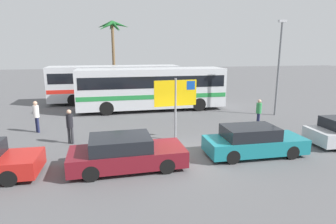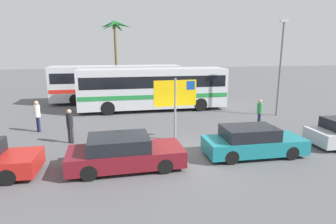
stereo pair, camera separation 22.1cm
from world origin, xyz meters
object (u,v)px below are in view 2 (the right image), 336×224
(car_maroon, at_px, (124,153))
(pedestrian_near_sign, at_px, (260,111))
(bus_front_coach, at_px, (153,87))
(car_teal, at_px, (253,142))
(bus_rear_coach, at_px, (117,82))
(pedestrian_crossing_lot, at_px, (37,114))
(ferry_sign, at_px, (176,96))
(pedestrian_by_bus, at_px, (70,123))

(car_maroon, bearing_deg, pedestrian_near_sign, 27.78)
(bus_front_coach, distance_m, car_teal, 10.88)
(car_teal, height_order, pedestrian_near_sign, pedestrian_near_sign)
(bus_front_coach, height_order, bus_rear_coach, same)
(car_teal, bearing_deg, pedestrian_crossing_lot, 151.38)
(bus_rear_coach, distance_m, pedestrian_crossing_lot, 9.82)
(car_teal, bearing_deg, car_maroon, -176.52)
(car_maroon, height_order, pedestrian_crossing_lot, pedestrian_crossing_lot)
(car_maroon, bearing_deg, pedestrian_crossing_lot, 125.88)
(car_maroon, distance_m, pedestrian_crossing_lot, 7.55)
(ferry_sign, height_order, pedestrian_near_sign, ferry_sign)
(bus_front_coach, xyz_separation_m, pedestrian_crossing_lot, (-7.27, -4.66, -0.72))
(car_teal, distance_m, pedestrian_by_bus, 8.74)
(bus_front_coach, xyz_separation_m, bus_rear_coach, (-2.64, 3.97, 0.00))
(bus_rear_coach, relative_size, pedestrian_near_sign, 6.75)
(bus_rear_coach, bearing_deg, bus_front_coach, -56.34)
(pedestrian_by_bus, bearing_deg, bus_rear_coach, -166.54)
(bus_rear_coach, relative_size, ferry_sign, 3.46)
(car_maroon, bearing_deg, bus_rear_coach, 88.45)
(bus_front_coach, height_order, pedestrian_by_bus, bus_front_coach)
(bus_front_coach, distance_m, bus_rear_coach, 4.76)
(bus_rear_coach, bearing_deg, ferry_sign, -76.89)
(pedestrian_near_sign, bearing_deg, car_teal, 71.74)
(bus_rear_coach, height_order, pedestrian_near_sign, bus_rear_coach)
(pedestrian_by_bus, relative_size, pedestrian_near_sign, 1.06)
(car_maroon, relative_size, car_teal, 1.03)
(bus_front_coach, relative_size, pedestrian_by_bus, 6.39)
(bus_rear_coach, distance_m, pedestrian_by_bus, 11.39)
(car_teal, relative_size, pedestrian_near_sign, 2.67)
(pedestrian_crossing_lot, bearing_deg, pedestrian_near_sign, 138.79)
(pedestrian_by_bus, bearing_deg, bus_front_coach, 170.28)
(pedestrian_near_sign, bearing_deg, pedestrian_by_bus, 19.41)
(pedestrian_by_bus, bearing_deg, ferry_sign, 110.67)
(ferry_sign, relative_size, car_teal, 0.73)
(bus_rear_coach, xyz_separation_m, pedestrian_crossing_lot, (-4.63, -8.63, -0.72))
(bus_front_coach, bearing_deg, pedestrian_near_sign, -47.10)
(bus_front_coach, relative_size, ferry_sign, 3.46)
(bus_rear_coach, height_order, pedestrian_by_bus, bus_rear_coach)
(pedestrian_by_bus, distance_m, pedestrian_crossing_lot, 3.20)
(car_maroon, xyz_separation_m, pedestrian_by_bus, (-2.48, 3.57, 0.39))
(pedestrian_by_bus, bearing_deg, pedestrian_near_sign, 122.05)
(bus_rear_coach, height_order, car_teal, bus_rear_coach)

